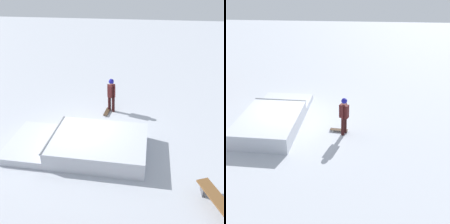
{
  "view_description": "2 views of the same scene",
  "coord_description": "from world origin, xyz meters",
  "views": [
    {
      "loc": [
        -2.46,
        8.41,
        6.19
      ],
      "look_at": [
        -1.24,
        -0.83,
        0.9
      ],
      "focal_mm": 40.05,
      "sensor_mm": 36.0,
      "label": 1
    },
    {
      "loc": [
        -11.58,
        -3.17,
        6.47
      ],
      "look_at": [
        -0.85,
        -2.25,
        1.0
      ],
      "focal_mm": 44.6,
      "sensor_mm": 36.0,
      "label": 2
    }
  ],
  "objects": [
    {
      "name": "ground_plane",
      "position": [
        0.0,
        0.0,
        0.0
      ],
      "size": [
        60.0,
        60.0,
        0.0
      ],
      "primitive_type": "plane",
      "color": "#B2B7C1"
    },
    {
      "name": "skate_ramp",
      "position": [
        -0.48,
        0.83,
        0.32
      ],
      "size": [
        5.46,
        2.72,
        0.74
      ],
      "rotation": [
        0.0,
        0.0,
        -0.02
      ],
      "color": "silver",
      "rests_on": "ground"
    },
    {
      "name": "skater",
      "position": [
        -0.99,
        -2.52,
        1.01
      ],
      "size": [
        0.41,
        0.44,
        1.73
      ],
      "rotation": [
        0.0,
        0.0,
        4.32
      ],
      "color": "black",
      "rests_on": "ground"
    },
    {
      "name": "skateboard",
      "position": [
        -0.8,
        -2.28,
        0.08
      ],
      "size": [
        0.32,
        0.82,
        0.09
      ],
      "rotation": [
        0.0,
        0.0,
        4.61
      ],
      "color": "#3F2D1E",
      "rests_on": "ground"
    },
    {
      "name": "park_bench",
      "position": [
        -4.83,
        3.03,
        0.36
      ],
      "size": [
        0.98,
        1.63,
        0.48
      ],
      "rotation": [
        0.0,
        0.0,
        1.96
      ],
      "color": "brown",
      "rests_on": "ground"
    }
  ]
}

